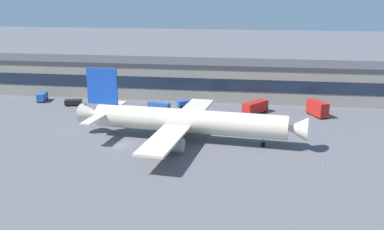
% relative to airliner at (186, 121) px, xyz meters
% --- Properties ---
extents(ground_plane, '(600.00, 600.00, 0.00)m').
position_rel_airliner_xyz_m(ground_plane, '(-13.47, -5.52, -4.66)').
color(ground_plane, '#56565B').
extents(terminal_building, '(149.17, 16.21, 11.42)m').
position_rel_airliner_xyz_m(terminal_building, '(-13.47, 44.50, 1.07)').
color(terminal_building, gray).
rests_on(terminal_building, ground_plane).
extents(airliner, '(53.05, 45.32, 15.90)m').
position_rel_airliner_xyz_m(airliner, '(0.00, 0.00, 0.00)').
color(airliner, beige).
rests_on(airliner, ground_plane).
extents(crew_van, '(3.08, 5.51, 2.55)m').
position_rel_airliner_xyz_m(crew_van, '(-49.85, 30.78, -3.20)').
color(crew_van, '#2651A5').
rests_on(crew_van, ground_plane).
extents(pushback_tractor, '(5.29, 3.69, 1.75)m').
position_rel_airliner_xyz_m(pushback_tractor, '(-38.36, 26.89, -3.61)').
color(pushback_tractor, black).
rests_on(pushback_tractor, ground_plane).
extents(belt_loader, '(6.69, 3.41, 1.95)m').
position_rel_airliner_xyz_m(belt_loader, '(-12.29, 26.63, -3.51)').
color(belt_loader, '#2651A5').
rests_on(belt_loader, ground_plane).
extents(fuel_truck, '(7.23, 8.42, 3.35)m').
position_rel_airliner_xyz_m(fuel_truck, '(15.23, 25.81, -2.78)').
color(fuel_truck, red).
rests_on(fuel_truck, ground_plane).
extents(follow_me_car, '(4.63, 4.22, 1.85)m').
position_rel_airliner_xyz_m(follow_me_car, '(-5.42, 30.47, -3.57)').
color(follow_me_car, '#2651A5').
rests_on(follow_me_car, ground_plane).
extents(catering_truck, '(5.58, 7.60, 4.15)m').
position_rel_airliner_xyz_m(catering_truck, '(32.00, 25.83, -2.37)').
color(catering_truck, red).
rests_on(catering_truck, ground_plane).
extents(traffic_cone_0, '(0.44, 0.44, 0.55)m').
position_rel_airliner_xyz_m(traffic_cone_0, '(29.67, -9.68, -4.39)').
color(traffic_cone_0, '#F2590C').
rests_on(traffic_cone_0, ground_plane).
extents(traffic_cone_1, '(0.53, 0.53, 0.66)m').
position_rel_airliner_xyz_m(traffic_cone_1, '(1.05, -15.41, -4.33)').
color(traffic_cone_1, '#F2590C').
rests_on(traffic_cone_1, ground_plane).
extents(traffic_cone_2, '(0.57, 0.57, 0.72)m').
position_rel_airliner_xyz_m(traffic_cone_2, '(-8.51, -10.50, -4.30)').
color(traffic_cone_2, '#F2590C').
rests_on(traffic_cone_2, ground_plane).
extents(traffic_cone_3, '(0.57, 0.57, 0.72)m').
position_rel_airliner_xyz_m(traffic_cone_3, '(1.22, -12.02, -4.30)').
color(traffic_cone_3, '#F2590C').
rests_on(traffic_cone_3, ground_plane).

